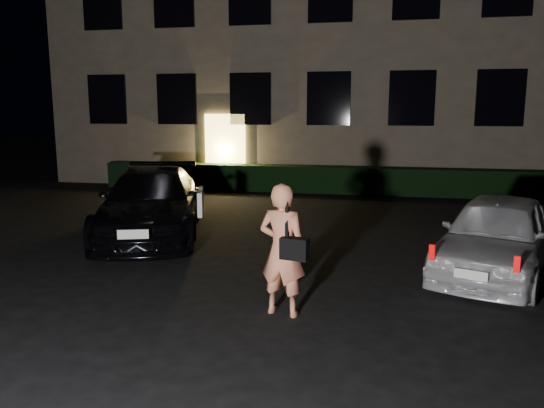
# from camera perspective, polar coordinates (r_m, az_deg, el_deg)

# --- Properties ---
(ground) EXTENTS (80.00, 80.00, 0.00)m
(ground) POSITION_cam_1_polar(r_m,az_deg,el_deg) (7.24, -3.34, -11.51)
(ground) COLOR black
(ground) RESTS_ON ground
(building) EXTENTS (20.00, 8.11, 12.00)m
(building) POSITION_cam_1_polar(r_m,az_deg,el_deg) (21.80, 7.40, 18.89)
(building) COLOR brown
(building) RESTS_ON ground
(hedge) EXTENTS (15.00, 0.70, 0.85)m
(hedge) POSITION_cam_1_polar(r_m,az_deg,el_deg) (17.22, 5.79, 2.64)
(hedge) COLOR black
(hedge) RESTS_ON ground
(sedan) EXTENTS (3.33, 5.23, 1.41)m
(sedan) POSITION_cam_1_polar(r_m,az_deg,el_deg) (11.56, -12.76, 0.14)
(sedan) COLOR black
(sedan) RESTS_ON ground
(hatch) EXTENTS (2.78, 4.12, 1.30)m
(hatch) POSITION_cam_1_polar(r_m,az_deg,el_deg) (9.36, 23.05, -3.12)
(hatch) COLOR silver
(hatch) RESTS_ON ground
(man) EXTENTS (0.74, 0.55, 1.75)m
(man) POSITION_cam_1_polar(r_m,az_deg,el_deg) (6.89, 1.16, -4.91)
(man) COLOR #E3815E
(man) RESTS_ON ground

